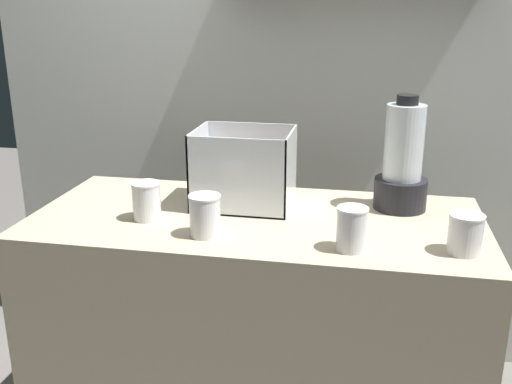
# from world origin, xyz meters

# --- Properties ---
(counter) EXTENTS (1.40, 0.64, 0.90)m
(counter) POSITION_xyz_m (0.00, 0.00, 0.45)
(counter) COLOR tan
(counter) RESTS_ON ground_plane
(back_wall_unit) EXTENTS (2.60, 0.24, 2.50)m
(back_wall_unit) POSITION_xyz_m (0.01, 0.77, 1.26)
(back_wall_unit) COLOR silver
(back_wall_unit) RESTS_ON ground_plane
(carrot_display_bin) EXTENTS (0.31, 0.24, 0.25)m
(carrot_display_bin) POSITION_xyz_m (-0.06, 0.11, 0.98)
(carrot_display_bin) COLOR white
(carrot_display_bin) RESTS_ON counter
(blender_pitcher) EXTENTS (0.17, 0.17, 0.37)m
(blender_pitcher) POSITION_xyz_m (0.44, 0.16, 1.05)
(blender_pitcher) COLOR black
(blender_pitcher) RESTS_ON counter
(juice_cup_mango_far_left) EXTENTS (0.09, 0.09, 0.12)m
(juice_cup_mango_far_left) POSITION_xyz_m (-0.32, -0.09, 0.95)
(juice_cup_mango_far_left) COLOR white
(juice_cup_mango_far_left) RESTS_ON counter
(juice_cup_beet_left) EXTENTS (0.09, 0.09, 0.12)m
(juice_cup_beet_left) POSITION_xyz_m (-0.11, -0.18, 0.95)
(juice_cup_beet_left) COLOR white
(juice_cup_beet_left) RESTS_ON counter
(juice_cup_mango_middle) EXTENTS (0.09, 0.09, 0.12)m
(juice_cup_mango_middle) POSITION_xyz_m (0.30, -0.21, 0.96)
(juice_cup_mango_middle) COLOR white
(juice_cup_mango_middle) RESTS_ON counter
(juice_cup_pomegranate_right) EXTENTS (0.09, 0.09, 0.11)m
(juice_cup_pomegranate_right) POSITION_xyz_m (0.60, -0.17, 0.95)
(juice_cup_pomegranate_right) COLOR white
(juice_cup_pomegranate_right) RESTS_ON counter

